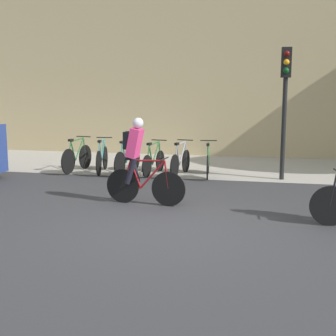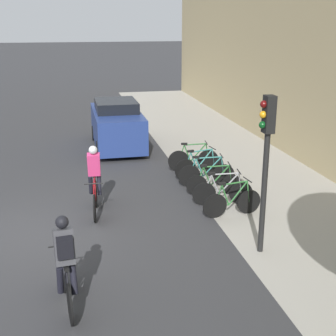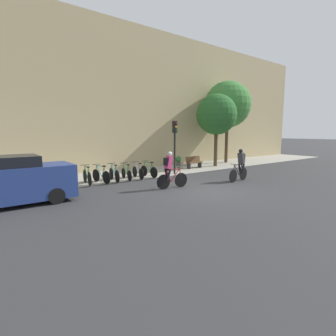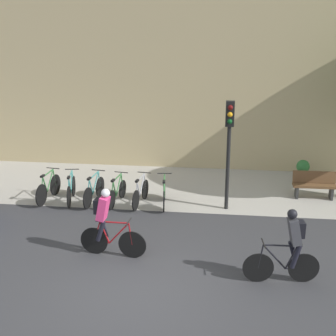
{
  "view_description": "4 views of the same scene",
  "coord_description": "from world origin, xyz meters",
  "px_view_note": "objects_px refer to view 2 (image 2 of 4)",
  "views": [
    {
      "loc": [
        1.58,
        -7.61,
        2.37
      ],
      "look_at": [
        -0.45,
        1.92,
        0.72
      ],
      "focal_mm": 50.0,
      "sensor_mm": 36.0,
      "label": 1
    },
    {
      "loc": [
        10.6,
        1.05,
        4.86
      ],
      "look_at": [
        -0.79,
        3.49,
        1.15
      ],
      "focal_mm": 50.0,
      "sensor_mm": 36.0,
      "label": 2
    },
    {
      "loc": [
        -8.59,
        -8.28,
        2.72
      ],
      "look_at": [
        -1.02,
        1.71,
        0.99
      ],
      "focal_mm": 28.0,
      "sensor_mm": 36.0,
      "label": 3
    },
    {
      "loc": [
        1.75,
        -8.82,
        5.8
      ],
      "look_at": [
        0.28,
        3.76,
        1.68
      ],
      "focal_mm": 50.0,
      "sensor_mm": 36.0,
      "label": 4
    }
  ],
  "objects_px": {
    "parked_bike_1": "(200,166)",
    "traffic_light_pole": "(266,146)",
    "parked_bike_0": "(193,159)",
    "parked_car": "(117,125)",
    "parked_bike_2": "(206,174)",
    "parked_bike_4": "(223,191)",
    "parked_bike_5": "(232,201)",
    "cyclist_grey": "(65,263)",
    "parked_bike_3": "(214,183)",
    "cyclist_pink": "(94,177)"
  },
  "relations": [
    {
      "from": "parked_bike_0",
      "to": "parked_bike_3",
      "type": "xyz_separation_m",
      "value": [
        2.3,
        -0.0,
        -0.04
      ]
    },
    {
      "from": "traffic_light_pole",
      "to": "parked_car",
      "type": "distance_m",
      "value": 9.78
    },
    {
      "from": "parked_bike_2",
      "to": "parked_car",
      "type": "relative_size",
      "value": 0.4
    },
    {
      "from": "cyclist_pink",
      "to": "traffic_light_pole",
      "type": "distance_m",
      "value": 4.74
    },
    {
      "from": "parked_bike_0",
      "to": "parked_car",
      "type": "xyz_separation_m",
      "value": [
        -3.63,
        -2.15,
        0.48
      ]
    },
    {
      "from": "parked_bike_5",
      "to": "traffic_light_pole",
      "type": "xyz_separation_m",
      "value": [
        1.98,
        -0.05,
        1.99
      ]
    },
    {
      "from": "cyclist_pink",
      "to": "traffic_light_pole",
      "type": "height_order",
      "value": "traffic_light_pole"
    },
    {
      "from": "parked_bike_3",
      "to": "parked_bike_5",
      "type": "bearing_deg",
      "value": 0.05
    },
    {
      "from": "parked_bike_0",
      "to": "parked_bike_3",
      "type": "distance_m",
      "value": 2.3
    },
    {
      "from": "parked_bike_1",
      "to": "parked_bike_2",
      "type": "bearing_deg",
      "value": -0.04
    },
    {
      "from": "parked_bike_4",
      "to": "parked_bike_0",
      "type": "bearing_deg",
      "value": 179.98
    },
    {
      "from": "parked_bike_0",
      "to": "traffic_light_pole",
      "type": "distance_m",
      "value": 6.14
    },
    {
      "from": "traffic_light_pole",
      "to": "cyclist_grey",
      "type": "bearing_deg",
      "value": -71.49
    },
    {
      "from": "cyclist_pink",
      "to": "parked_bike_1",
      "type": "distance_m",
      "value": 4.02
    },
    {
      "from": "parked_bike_0",
      "to": "parked_bike_1",
      "type": "relative_size",
      "value": 1.01
    },
    {
      "from": "parked_bike_3",
      "to": "parked_bike_5",
      "type": "xyz_separation_m",
      "value": [
        1.53,
        0.0,
        0.01
      ]
    },
    {
      "from": "traffic_light_pole",
      "to": "parked_car",
      "type": "bearing_deg",
      "value": -167.47
    },
    {
      "from": "parked_bike_0",
      "to": "parked_bike_4",
      "type": "relative_size",
      "value": 1.03
    },
    {
      "from": "parked_bike_0",
      "to": "parked_car",
      "type": "height_order",
      "value": "parked_car"
    },
    {
      "from": "parked_bike_4",
      "to": "parked_car",
      "type": "bearing_deg",
      "value": -162.21
    },
    {
      "from": "parked_bike_5",
      "to": "traffic_light_pole",
      "type": "bearing_deg",
      "value": -1.46
    },
    {
      "from": "parked_bike_3",
      "to": "parked_car",
      "type": "xyz_separation_m",
      "value": [
        -5.93,
        -2.15,
        0.52
      ]
    },
    {
      "from": "parked_bike_2",
      "to": "parked_bike_3",
      "type": "height_order",
      "value": "parked_bike_2"
    },
    {
      "from": "parked_bike_3",
      "to": "parked_car",
      "type": "bearing_deg",
      "value": -160.09
    },
    {
      "from": "cyclist_grey",
      "to": "parked_bike_2",
      "type": "bearing_deg",
      "value": 143.56
    },
    {
      "from": "parked_bike_5",
      "to": "parked_bike_0",
      "type": "bearing_deg",
      "value": 179.99
    },
    {
      "from": "parked_bike_0",
      "to": "parked_bike_3",
      "type": "height_order",
      "value": "parked_bike_0"
    },
    {
      "from": "cyclist_grey",
      "to": "parked_bike_3",
      "type": "bearing_deg",
      "value": 139.51
    },
    {
      "from": "parked_bike_4",
      "to": "parked_bike_5",
      "type": "height_order",
      "value": "same"
    },
    {
      "from": "parked_bike_4",
      "to": "traffic_light_pole",
      "type": "height_order",
      "value": "traffic_light_pole"
    },
    {
      "from": "parked_bike_1",
      "to": "parked_bike_2",
      "type": "distance_m",
      "value": 0.76
    },
    {
      "from": "parked_bike_1",
      "to": "parked_bike_2",
      "type": "xyz_separation_m",
      "value": [
        0.76,
        -0.0,
        -0.0
      ]
    },
    {
      "from": "parked_bike_1",
      "to": "traffic_light_pole",
      "type": "distance_m",
      "value": 5.42
    },
    {
      "from": "parked_bike_1",
      "to": "cyclist_grey",
      "type": "bearing_deg",
      "value": -33.05
    },
    {
      "from": "parked_bike_2",
      "to": "traffic_light_pole",
      "type": "relative_size",
      "value": 0.5
    },
    {
      "from": "cyclist_pink",
      "to": "parked_bike_5",
      "type": "bearing_deg",
      "value": 73.26
    },
    {
      "from": "parked_bike_3",
      "to": "parked_bike_4",
      "type": "relative_size",
      "value": 0.97
    },
    {
      "from": "cyclist_pink",
      "to": "parked_bike_3",
      "type": "xyz_separation_m",
      "value": [
        -0.51,
        3.42,
        -0.56
      ]
    },
    {
      "from": "parked_bike_3",
      "to": "parked_bike_5",
      "type": "distance_m",
      "value": 1.53
    },
    {
      "from": "parked_bike_2",
      "to": "parked_bike_4",
      "type": "xyz_separation_m",
      "value": [
        1.53,
        -0.0,
        -0.01
      ]
    },
    {
      "from": "parked_bike_5",
      "to": "traffic_light_pole",
      "type": "distance_m",
      "value": 2.8
    },
    {
      "from": "parked_bike_0",
      "to": "traffic_light_pole",
      "type": "bearing_deg",
      "value": -0.5
    },
    {
      "from": "parked_bike_2",
      "to": "parked_car",
      "type": "bearing_deg",
      "value": -157.41
    },
    {
      "from": "parked_bike_2",
      "to": "parked_bike_3",
      "type": "bearing_deg",
      "value": -0.05
    },
    {
      "from": "parked_car",
      "to": "parked_bike_2",
      "type": "bearing_deg",
      "value": 22.59
    },
    {
      "from": "parked_bike_2",
      "to": "traffic_light_pole",
      "type": "bearing_deg",
      "value": -0.67
    },
    {
      "from": "parked_bike_1",
      "to": "traffic_light_pole",
      "type": "relative_size",
      "value": 0.49
    },
    {
      "from": "cyclist_pink",
      "to": "parked_bike_4",
      "type": "bearing_deg",
      "value": 85.64
    },
    {
      "from": "parked_bike_4",
      "to": "parked_bike_5",
      "type": "bearing_deg",
      "value": 0.05
    },
    {
      "from": "cyclist_grey",
      "to": "traffic_light_pole",
      "type": "distance_m",
      "value": 4.59
    }
  ]
}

